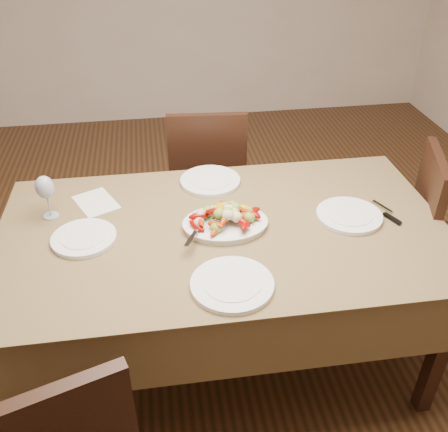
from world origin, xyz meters
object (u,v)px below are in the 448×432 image
plate_left (84,238)px  plate_near (232,284)px  serving_platter (225,225)px  plate_far (210,181)px  wine_glass (47,196)px  dining_table (224,297)px  chair_far (207,177)px  plate_right (349,216)px

plate_left → plate_near: 0.64m
serving_platter → plate_far: bearing=92.1°
plate_left → wine_glass: 0.26m
dining_table → chair_far: 0.94m
dining_table → chair_far: (0.04, 0.93, 0.10)m
plate_left → plate_near: bearing=-33.7°
dining_table → chair_far: chair_far is taller
plate_left → plate_far: same height
plate_right → chair_far: bearing=117.9°
serving_platter → wine_glass: size_ratio=1.65×
wine_glass → plate_right: bearing=-9.2°
dining_table → plate_left: size_ratio=7.21×
serving_platter → wine_glass: 0.75m
plate_left → plate_right: size_ratio=0.93×
wine_glass → plate_far: bearing=14.2°
chair_far → plate_near: (-0.07, -1.28, 0.29)m
plate_far → wine_glass: 0.73m
plate_right → plate_far: bearing=145.0°
chair_far → wine_glass: 1.12m
plate_far → plate_left: bearing=-146.0°
dining_table → plate_left: plate_left is taller
serving_platter → plate_far: serving_platter is taller
plate_left → serving_platter: bearing=0.0°
dining_table → plate_left: 0.68m
wine_glass → dining_table: bearing=-15.7°
plate_left → wine_glass: size_ratio=1.25×
plate_left → plate_far: size_ratio=0.91×
dining_table → chair_far: bearing=87.5°
plate_far → wine_glass: bearing=-165.8°
chair_far → plate_far: (-0.05, -0.55, 0.29)m
plate_left → plate_near: same height
chair_far → plate_near: 1.32m
wine_glass → plate_near: bearing=-38.8°
dining_table → wine_glass: size_ratio=8.98×
chair_far → serving_platter: (-0.03, -0.93, 0.30)m
serving_platter → plate_right: (0.53, -0.01, -0.00)m
serving_platter → plate_near: 0.36m
chair_far → serving_platter: chair_far is taller
chair_far → plate_far: bearing=89.8°
dining_table → plate_far: (-0.01, 0.38, 0.39)m
dining_table → serving_platter: size_ratio=5.45×
wine_glass → chair_far: bearing=44.2°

